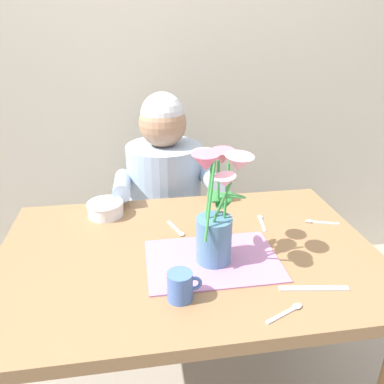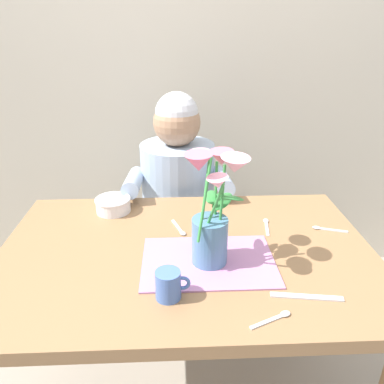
{
  "view_description": "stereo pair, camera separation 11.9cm",
  "coord_description": "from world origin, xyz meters",
  "px_view_note": "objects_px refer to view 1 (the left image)",
  "views": [
    {
      "loc": [
        -0.15,
        -1.02,
        1.41
      ],
      "look_at": [
        0.02,
        0.05,
        0.92
      ],
      "focal_mm": 35.65,
      "sensor_mm": 36.0,
      "label": 1
    },
    {
      "loc": [
        -0.03,
        -1.04,
        1.41
      ],
      "look_at": [
        0.02,
        0.05,
        0.92
      ],
      "focal_mm": 35.65,
      "sensor_mm": 36.0,
      "label": 2
    }
  ],
  "objects_px": {
    "flower_vase": "(217,210)",
    "tea_cup": "(181,286)",
    "ceramic_bowl": "(105,208)",
    "seated_person": "(166,213)",
    "dinner_knife": "(314,288)"
  },
  "relations": [
    {
      "from": "seated_person",
      "to": "dinner_knife",
      "type": "relative_size",
      "value": 5.97
    },
    {
      "from": "ceramic_bowl",
      "to": "flower_vase",
      "type": "bearing_deg",
      "value": -45.7
    },
    {
      "from": "flower_vase",
      "to": "seated_person",
      "type": "bearing_deg",
      "value": 97.81
    },
    {
      "from": "flower_vase",
      "to": "ceramic_bowl",
      "type": "relative_size",
      "value": 2.68
    },
    {
      "from": "seated_person",
      "to": "ceramic_bowl",
      "type": "xyz_separation_m",
      "value": [
        -0.25,
        -0.33,
        0.21
      ]
    },
    {
      "from": "flower_vase",
      "to": "ceramic_bowl",
      "type": "height_order",
      "value": "flower_vase"
    },
    {
      "from": "seated_person",
      "to": "ceramic_bowl",
      "type": "height_order",
      "value": "seated_person"
    },
    {
      "from": "flower_vase",
      "to": "tea_cup",
      "type": "relative_size",
      "value": 3.92
    },
    {
      "from": "seated_person",
      "to": "flower_vase",
      "type": "relative_size",
      "value": 3.11
    },
    {
      "from": "ceramic_bowl",
      "to": "dinner_knife",
      "type": "height_order",
      "value": "ceramic_bowl"
    },
    {
      "from": "ceramic_bowl",
      "to": "seated_person",
      "type": "bearing_deg",
      "value": 53.0
    },
    {
      "from": "seated_person",
      "to": "tea_cup",
      "type": "height_order",
      "value": "seated_person"
    },
    {
      "from": "ceramic_bowl",
      "to": "tea_cup",
      "type": "relative_size",
      "value": 1.46
    },
    {
      "from": "dinner_knife",
      "to": "tea_cup",
      "type": "height_order",
      "value": "tea_cup"
    },
    {
      "from": "tea_cup",
      "to": "dinner_knife",
      "type": "bearing_deg",
      "value": -3.0
    }
  ]
}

